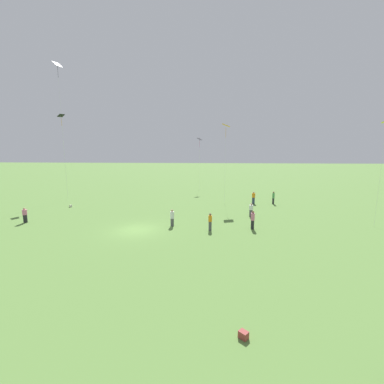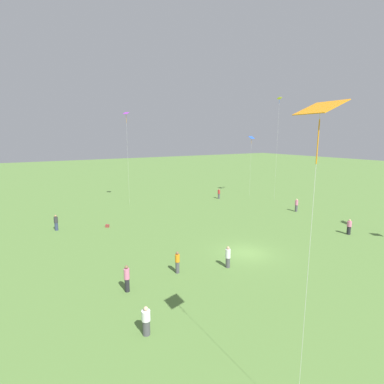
{
  "view_description": "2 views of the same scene",
  "coord_description": "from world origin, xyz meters",
  "px_view_note": "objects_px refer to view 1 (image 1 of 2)",
  "views": [
    {
      "loc": [
        24.36,
        7.04,
        8.07
      ],
      "look_at": [
        4.45,
        5.84,
        4.68
      ],
      "focal_mm": 24.0,
      "sensor_mm": 36.0,
      "label": 1
    },
    {
      "loc": [
        -19.46,
        17.73,
        10.5
      ],
      "look_at": [
        1.55,
        4.9,
        5.89
      ],
      "focal_mm": 28.0,
      "sensor_mm": 36.0,
      "label": 2
    }
  ],
  "objects_px": {
    "kite_6": "(58,69)",
    "picnic_bag_0": "(243,335)",
    "person_3": "(253,220)",
    "kite_0": "(200,141)",
    "person_9": "(273,198)",
    "picnic_bag_1": "(71,206)",
    "person_1": "(172,218)",
    "person_0": "(253,198)",
    "kite_3": "(226,128)",
    "person_5": "(25,215)",
    "person_7": "(210,222)",
    "kite_7": "(61,120)",
    "person_4": "(251,210)"
  },
  "relations": [
    {
      "from": "person_3",
      "to": "picnic_bag_0",
      "type": "bearing_deg",
      "value": 94.5
    },
    {
      "from": "person_4",
      "to": "kite_6",
      "type": "bearing_deg",
      "value": 91.62
    },
    {
      "from": "person_4",
      "to": "kite_7",
      "type": "xyz_separation_m",
      "value": [
        -8.78,
        -27.58,
        11.59
      ]
    },
    {
      "from": "kite_0",
      "to": "picnic_bag_0",
      "type": "height_order",
      "value": "kite_0"
    },
    {
      "from": "person_7",
      "to": "person_4",
      "type": "bearing_deg",
      "value": 148.37
    },
    {
      "from": "kite_7",
      "to": "person_5",
      "type": "bearing_deg",
      "value": 82.07
    },
    {
      "from": "person_9",
      "to": "picnic_bag_1",
      "type": "relative_size",
      "value": 5.19
    },
    {
      "from": "person_3",
      "to": "person_0",
      "type": "bearing_deg",
      "value": -84.76
    },
    {
      "from": "person_5",
      "to": "picnic_bag_1",
      "type": "relative_size",
      "value": 4.73
    },
    {
      "from": "person_0",
      "to": "kite_7",
      "type": "height_order",
      "value": "kite_7"
    },
    {
      "from": "kite_6",
      "to": "picnic_bag_1",
      "type": "distance_m",
      "value": 22.09
    },
    {
      "from": "kite_3",
      "to": "kite_6",
      "type": "height_order",
      "value": "kite_6"
    },
    {
      "from": "person_0",
      "to": "kite_0",
      "type": "distance_m",
      "value": 17.84
    },
    {
      "from": "kite_3",
      "to": "picnic_bag_0",
      "type": "distance_m",
      "value": 30.03
    },
    {
      "from": "person_0",
      "to": "person_3",
      "type": "bearing_deg",
      "value": -99.39
    },
    {
      "from": "person_0",
      "to": "picnic_bag_1",
      "type": "relative_size",
      "value": 5.08
    },
    {
      "from": "person_3",
      "to": "kite_3",
      "type": "xyz_separation_m",
      "value": [
        -12.57,
        -2.03,
        10.09
      ]
    },
    {
      "from": "person_9",
      "to": "person_0",
      "type": "bearing_deg",
      "value": -68.71
    },
    {
      "from": "person_7",
      "to": "kite_3",
      "type": "distance_m",
      "value": 16.85
    },
    {
      "from": "person_3",
      "to": "person_5",
      "type": "height_order",
      "value": "person_3"
    },
    {
      "from": "picnic_bag_1",
      "to": "person_1",
      "type": "bearing_deg",
      "value": 62.68
    },
    {
      "from": "picnic_bag_1",
      "to": "person_5",
      "type": "bearing_deg",
      "value": -7.08
    },
    {
      "from": "person_1",
      "to": "kite_7",
      "type": "distance_m",
      "value": 25.55
    },
    {
      "from": "person_5",
      "to": "person_7",
      "type": "height_order",
      "value": "person_7"
    },
    {
      "from": "person_3",
      "to": "person_7",
      "type": "height_order",
      "value": "person_3"
    },
    {
      "from": "person_0",
      "to": "kite_7",
      "type": "xyz_separation_m",
      "value": [
        -1.4,
        -29.15,
        11.5
      ]
    },
    {
      "from": "person_4",
      "to": "picnic_bag_0",
      "type": "relative_size",
      "value": 3.4
    },
    {
      "from": "person_4",
      "to": "person_3",
      "type": "bearing_deg",
      "value": -164.74
    },
    {
      "from": "person_7",
      "to": "picnic_bag_1",
      "type": "height_order",
      "value": "person_7"
    },
    {
      "from": "person_1",
      "to": "person_3",
      "type": "distance_m",
      "value": 8.28
    },
    {
      "from": "person_1",
      "to": "picnic_bag_1",
      "type": "bearing_deg",
      "value": -173.76
    },
    {
      "from": "person_1",
      "to": "person_0",
      "type": "bearing_deg",
      "value": 81.78
    },
    {
      "from": "person_3",
      "to": "picnic_bag_1",
      "type": "bearing_deg",
      "value": -4.28
    },
    {
      "from": "kite_6",
      "to": "picnic_bag_0",
      "type": "distance_m",
      "value": 45.24
    },
    {
      "from": "person_4",
      "to": "kite_7",
      "type": "bearing_deg",
      "value": 95.29
    },
    {
      "from": "person_4",
      "to": "person_7",
      "type": "xyz_separation_m",
      "value": [
        5.59,
        -4.95,
        0.08
      ]
    },
    {
      "from": "person_4",
      "to": "person_9",
      "type": "relative_size",
      "value": 0.89
    },
    {
      "from": "person_3",
      "to": "picnic_bag_1",
      "type": "relative_size",
      "value": 5.31
    },
    {
      "from": "person_4",
      "to": "person_5",
      "type": "xyz_separation_m",
      "value": [
        4.09,
        -25.26,
        0.03
      ]
    },
    {
      "from": "kite_0",
      "to": "picnic_bag_1",
      "type": "relative_size",
      "value": 28.27
    },
    {
      "from": "kite_6",
      "to": "picnic_bag_0",
      "type": "height_order",
      "value": "kite_6"
    },
    {
      "from": "picnic_bag_0",
      "to": "person_9",
      "type": "bearing_deg",
      "value": 163.69
    },
    {
      "from": "kite_7",
      "to": "picnic_bag_1",
      "type": "xyz_separation_m",
      "value": [
        5.18,
        3.27,
        -12.24
      ]
    },
    {
      "from": "person_3",
      "to": "person_7",
      "type": "distance_m",
      "value": 4.35
    },
    {
      "from": "person_5",
      "to": "picnic_bag_0",
      "type": "xyz_separation_m",
      "value": [
        16.22,
        21.61,
        -0.66
      ]
    },
    {
      "from": "person_1",
      "to": "person_4",
      "type": "distance_m",
      "value": 9.93
    },
    {
      "from": "person_5",
      "to": "kite_0",
      "type": "bearing_deg",
      "value": -121.41
    },
    {
      "from": "person_3",
      "to": "person_5",
      "type": "relative_size",
      "value": 1.12
    },
    {
      "from": "person_1",
      "to": "person_4",
      "type": "bearing_deg",
      "value": 59.57
    },
    {
      "from": "kite_0",
      "to": "kite_6",
      "type": "bearing_deg",
      "value": -168.3
    }
  ]
}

